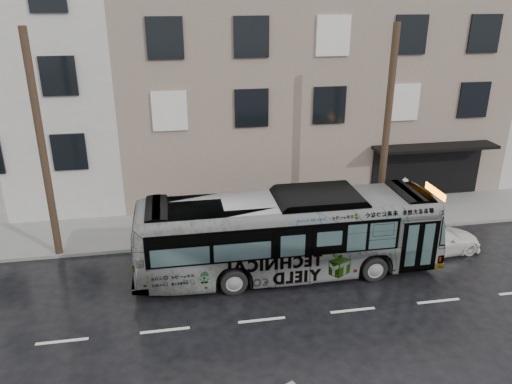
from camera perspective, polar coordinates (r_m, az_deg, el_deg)
The scene contains 8 objects.
ground at distance 19.30m, azimuth -0.72°, elevation -10.12°, with size 120.00×120.00×0.00m, color black.
sidewalk at distance 23.53m, azimuth -2.65°, elevation -3.75°, with size 90.00×3.60×0.15m, color gray.
building_taupe at distance 30.25m, azimuth 4.84°, elevation 12.72°, with size 20.00×12.00×11.00m, color gray.
utility_pole_front at distance 22.22m, azimuth 14.68°, elevation 6.58°, with size 0.30×0.30×9.00m, color #402F20.
utility_pole_rear at distance 20.85m, azimuth -23.23°, elevation 4.55°, with size 0.30×0.30×9.00m, color #402F20.
sign_post at distance 23.71m, azimuth 16.36°, elevation -1.09°, with size 0.06×0.06×2.40m, color slate.
bus at distance 19.15m, azimuth 3.67°, elevation -4.84°, with size 2.74×11.72×3.27m, color #B2B2B2.
white_sedan at distance 22.28m, azimuth 19.66°, elevation -5.15°, with size 1.66×4.07×1.18m, color white.
Camera 1 is at (-2.61, -16.20, 10.16)m, focal length 35.00 mm.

